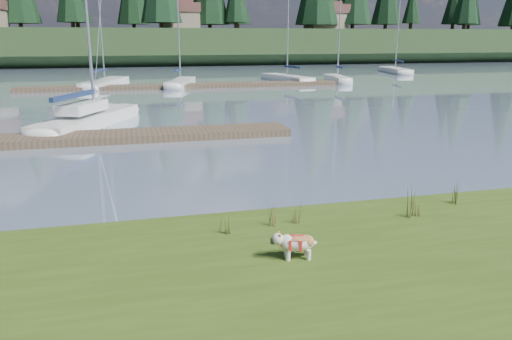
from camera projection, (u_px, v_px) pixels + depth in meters
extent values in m
plane|color=#8295AD|center=(160.00, 88.00, 40.58)|extent=(200.00, 200.00, 0.00)
cube|color=#385117|center=(333.00, 328.00, 6.84)|extent=(60.00, 9.00, 0.35)
cube|color=#1C3017|center=(141.00, 47.00, 80.19)|extent=(200.00, 20.00, 5.00)
cylinder|color=silver|center=(288.00, 256.00, 8.48)|extent=(0.09, 0.09, 0.18)
cylinder|color=silver|center=(286.00, 251.00, 8.65)|extent=(0.09, 0.09, 0.18)
cylinder|color=silver|center=(309.00, 255.00, 8.51)|extent=(0.09, 0.09, 0.18)
cylinder|color=silver|center=(307.00, 251.00, 8.68)|extent=(0.09, 0.09, 0.18)
ellipsoid|color=silver|center=(298.00, 243.00, 8.53)|extent=(0.63, 0.38, 0.28)
ellipsoid|color=#A76B3E|center=(298.00, 238.00, 8.51)|extent=(0.45, 0.34, 0.10)
ellipsoid|color=silver|center=(278.00, 239.00, 8.48)|extent=(0.24, 0.24, 0.20)
cube|color=black|center=(272.00, 241.00, 8.48)|extent=(0.08, 0.11, 0.08)
cube|color=white|center=(88.00, 122.00, 23.27)|extent=(4.67, 7.53, 0.70)
ellipsoid|color=white|center=(123.00, 110.00, 26.84)|extent=(2.34, 2.54, 0.70)
cube|color=#17274E|center=(73.00, 96.00, 21.88)|extent=(1.60, 3.18, 0.20)
cube|color=white|center=(82.00, 107.00, 22.68)|extent=(2.22, 2.98, 0.45)
cube|color=#4C3D2C|center=(93.00, 138.00, 19.93)|extent=(16.00, 2.00, 0.30)
cube|color=#4C3D2C|center=(184.00, 86.00, 41.02)|extent=(26.00, 2.20, 0.30)
cube|color=white|center=(105.00, 84.00, 42.11)|extent=(4.00, 7.88, 0.70)
ellipsoid|color=white|center=(120.00, 80.00, 45.82)|extent=(2.24, 2.51, 0.70)
cylinder|color=silver|center=(99.00, 2.00, 40.40)|extent=(0.12, 0.12, 12.04)
cube|color=#17274E|center=(99.00, 70.00, 40.79)|extent=(1.12, 2.98, 0.20)
cube|color=white|center=(181.00, 84.00, 42.33)|extent=(3.31, 6.73, 0.70)
ellipsoid|color=white|center=(187.00, 80.00, 45.51)|extent=(1.89, 2.13, 0.70)
cylinder|color=silver|center=(178.00, 13.00, 40.85)|extent=(0.12, 0.12, 10.35)
cube|color=#17274E|center=(178.00, 70.00, 41.16)|extent=(0.94, 2.56, 0.20)
cube|color=white|center=(287.00, 79.00, 46.92)|extent=(3.14, 7.49, 0.70)
ellipsoid|color=white|center=(269.00, 76.00, 50.09)|extent=(1.97, 2.28, 0.70)
cylinder|color=silver|center=(288.00, 10.00, 45.33)|extent=(0.12, 0.12, 11.22)
cube|color=#17274E|center=(293.00, 67.00, 45.76)|extent=(0.80, 2.88, 0.20)
cube|color=white|center=(337.00, 80.00, 46.34)|extent=(2.00, 5.63, 0.70)
ellipsoid|color=white|center=(330.00, 77.00, 48.98)|extent=(1.40, 1.65, 0.70)
cylinder|color=silver|center=(340.00, 26.00, 45.09)|extent=(0.12, 0.12, 8.50)
cube|color=#17274E|center=(340.00, 67.00, 45.31)|extent=(0.50, 2.20, 0.20)
cube|color=white|center=(395.00, 71.00, 58.27)|extent=(3.37, 7.95, 0.70)
ellipsoid|color=white|center=(386.00, 69.00, 62.01)|extent=(2.10, 2.43, 0.70)
cylinder|color=silver|center=(399.00, 14.00, 56.63)|extent=(0.12, 0.12, 11.56)
cube|color=#17274E|center=(399.00, 61.00, 56.94)|extent=(0.85, 3.06, 0.20)
cone|color=#475B23|center=(268.00, 212.00, 9.98)|extent=(0.03, 0.03, 0.58)
cone|color=brown|center=(274.00, 216.00, 9.95)|extent=(0.03, 0.03, 0.46)
cone|color=#475B23|center=(271.00, 210.00, 10.01)|extent=(0.03, 0.03, 0.64)
cone|color=brown|center=(275.00, 216.00, 10.01)|extent=(0.03, 0.03, 0.41)
cone|color=#475B23|center=(270.00, 215.00, 9.92)|extent=(0.03, 0.03, 0.52)
cone|color=#475B23|center=(293.00, 212.00, 10.21)|extent=(0.03, 0.03, 0.44)
cone|color=brown|center=(300.00, 215.00, 10.18)|extent=(0.03, 0.03, 0.35)
cone|color=#475B23|center=(296.00, 210.00, 10.24)|extent=(0.03, 0.03, 0.49)
cone|color=brown|center=(300.00, 215.00, 10.23)|extent=(0.03, 0.03, 0.31)
cone|color=#475B23|center=(296.00, 214.00, 10.14)|extent=(0.03, 0.03, 0.40)
cone|color=#475B23|center=(408.00, 203.00, 10.49)|extent=(0.03, 0.03, 0.62)
cone|color=brown|center=(414.00, 206.00, 10.47)|extent=(0.03, 0.03, 0.50)
cone|color=#475B23|center=(410.00, 201.00, 10.52)|extent=(0.03, 0.03, 0.69)
cone|color=brown|center=(414.00, 207.00, 10.52)|extent=(0.03, 0.03, 0.44)
cone|color=#475B23|center=(411.00, 205.00, 10.43)|extent=(0.03, 0.03, 0.56)
cone|color=#475B23|center=(221.00, 223.00, 9.62)|extent=(0.03, 0.03, 0.43)
cone|color=brown|center=(227.00, 226.00, 9.60)|extent=(0.03, 0.03, 0.34)
cone|color=#475B23|center=(223.00, 221.00, 9.66)|extent=(0.03, 0.03, 0.47)
cone|color=brown|center=(228.00, 226.00, 9.65)|extent=(0.03, 0.03, 0.30)
cone|color=#475B23|center=(222.00, 225.00, 9.56)|extent=(0.03, 0.03, 0.38)
cone|color=#475B23|center=(414.00, 209.00, 10.59)|extent=(0.03, 0.03, 0.32)
cone|color=brown|center=(420.00, 211.00, 10.56)|extent=(0.03, 0.03, 0.26)
cone|color=#475B23|center=(416.00, 207.00, 10.63)|extent=(0.03, 0.03, 0.35)
cone|color=brown|center=(421.00, 211.00, 10.61)|extent=(0.03, 0.03, 0.23)
cone|color=#475B23|center=(417.00, 210.00, 10.52)|extent=(0.03, 0.03, 0.29)
cone|color=#475B23|center=(452.00, 192.00, 11.38)|extent=(0.03, 0.03, 0.51)
cone|color=brown|center=(458.00, 195.00, 11.35)|extent=(0.03, 0.03, 0.41)
cone|color=#475B23|center=(453.00, 191.00, 11.41)|extent=(0.03, 0.03, 0.56)
cone|color=brown|center=(458.00, 196.00, 11.40)|extent=(0.03, 0.03, 0.36)
cone|color=#475B23|center=(455.00, 195.00, 11.31)|extent=(0.03, 0.03, 0.46)
cube|color=#33281C|center=(255.00, 223.00, 10.98)|extent=(60.00, 0.50, 0.14)
cylinder|color=#382619|center=(73.00, 25.00, 75.99)|extent=(0.60, 0.60, 1.80)
cylinder|color=#382619|center=(162.00, 24.00, 73.48)|extent=(0.60, 0.60, 1.80)
cylinder|color=#382619|center=(236.00, 25.00, 80.09)|extent=(0.60, 0.60, 1.80)
cylinder|color=#382619|center=(316.00, 25.00, 81.33)|extent=(0.60, 0.60, 1.80)
cylinder|color=#382619|center=(385.00, 26.00, 87.48)|extent=(0.60, 0.60, 1.80)
cylinder|color=#382619|center=(464.00, 26.00, 86.85)|extent=(0.60, 0.60, 1.80)
cube|color=gray|center=(179.00, 22.00, 78.75)|extent=(6.00, 5.00, 2.80)
cube|color=brown|center=(179.00, 8.00, 78.21)|extent=(6.30, 5.30, 1.40)
cube|color=brown|center=(178.00, 2.00, 78.00)|extent=(4.20, 3.60, 0.70)
cube|color=gray|center=(326.00, 22.00, 82.61)|extent=(6.00, 5.00, 2.80)
cube|color=brown|center=(326.00, 9.00, 82.07)|extent=(6.30, 5.30, 1.40)
cube|color=brown|center=(326.00, 4.00, 81.87)|extent=(4.20, 3.60, 0.70)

